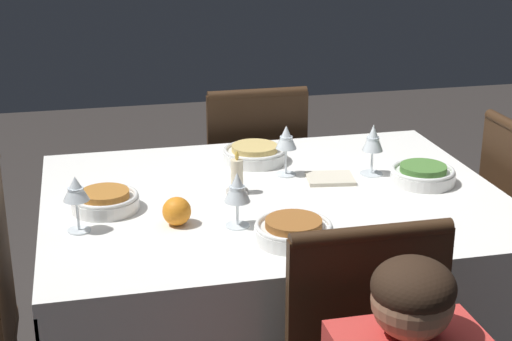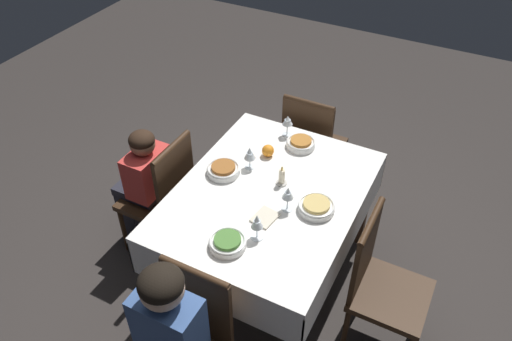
% 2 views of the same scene
% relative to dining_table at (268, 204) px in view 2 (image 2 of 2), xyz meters
% --- Properties ---
extents(ground_plane, '(8.00, 8.00, 0.00)m').
position_rel_dining_table_xyz_m(ground_plane, '(0.00, 0.00, -0.68)').
color(ground_plane, '#332D2B').
extents(dining_table, '(1.33, 1.02, 0.77)m').
position_rel_dining_table_xyz_m(dining_table, '(0.00, 0.00, 0.00)').
color(dining_table, white).
rests_on(dining_table, ground_plane).
extents(chair_west, '(0.41, 0.41, 0.94)m').
position_rel_dining_table_xyz_m(chair_west, '(-0.89, 0.00, -0.17)').
color(chair_west, '#382314').
rests_on(chair_west, ground_plane).
extents(chair_north, '(0.41, 0.41, 0.94)m').
position_rel_dining_table_xyz_m(chair_north, '(-0.06, 0.73, -0.17)').
color(chair_north, '#382314').
rests_on(chair_north, ground_plane).
extents(chair_south, '(0.41, 0.41, 0.94)m').
position_rel_dining_table_xyz_m(chair_south, '(-0.10, -0.73, -0.17)').
color(chair_south, '#382314').
rests_on(chair_south, ground_plane).
extents(chair_east, '(0.41, 0.41, 0.94)m').
position_rel_dining_table_xyz_m(chair_east, '(0.89, 0.08, -0.17)').
color(chair_east, '#382314').
rests_on(chair_east, ground_plane).
extents(person_child_red, '(0.30, 0.33, 0.96)m').
position_rel_dining_table_xyz_m(person_child_red, '(-0.06, 0.90, -0.15)').
color(person_child_red, '#282833').
rests_on(person_child_red, ground_plane).
extents(bowl_west, '(0.19, 0.19, 0.06)m').
position_rel_dining_table_xyz_m(bowl_west, '(-0.46, 0.01, 0.12)').
color(bowl_west, white).
rests_on(bowl_west, dining_table).
extents(wine_glass_west, '(0.07, 0.07, 0.16)m').
position_rel_dining_table_xyz_m(wine_glass_west, '(-0.34, -0.10, 0.21)').
color(wine_glass_west, white).
rests_on(wine_glass_west, dining_table).
extents(bowl_north, '(0.20, 0.20, 0.06)m').
position_rel_dining_table_xyz_m(bowl_north, '(0.03, 0.32, 0.12)').
color(bowl_north, white).
rests_on(bowl_north, dining_table).
extents(wine_glass_north, '(0.07, 0.07, 0.15)m').
position_rel_dining_table_xyz_m(wine_glass_north, '(0.15, 0.20, 0.20)').
color(wine_glass_north, white).
rests_on(wine_glass_north, dining_table).
extents(bowl_south, '(0.21, 0.21, 0.06)m').
position_rel_dining_table_xyz_m(bowl_south, '(-0.01, -0.30, 0.12)').
color(bowl_south, white).
rests_on(bowl_south, dining_table).
extents(wine_glass_south, '(0.06, 0.06, 0.16)m').
position_rel_dining_table_xyz_m(wine_glass_south, '(-0.08, -0.15, 0.21)').
color(wine_glass_south, white).
rests_on(wine_glass_south, dining_table).
extents(bowl_east, '(0.19, 0.19, 0.06)m').
position_rel_dining_table_xyz_m(bowl_east, '(0.48, 0.01, 0.12)').
color(bowl_east, white).
rests_on(bowl_east, dining_table).
extents(wine_glass_east, '(0.07, 0.07, 0.15)m').
position_rel_dining_table_xyz_m(wine_glass_east, '(0.56, 0.14, 0.21)').
color(wine_glass_east, white).
rests_on(wine_glass_east, dining_table).
extents(candle_centerpiece, '(0.07, 0.07, 0.13)m').
position_rel_dining_table_xyz_m(candle_centerpiece, '(0.10, -0.03, 0.14)').
color(candle_centerpiece, beige).
rests_on(candle_centerpiece, dining_table).
extents(orange_fruit, '(0.08, 0.08, 0.08)m').
position_rel_dining_table_xyz_m(orange_fruit, '(0.30, 0.15, 0.13)').
color(orange_fruit, orange).
rests_on(orange_fruit, dining_table).
extents(napkin_red_folded, '(0.16, 0.13, 0.01)m').
position_rel_dining_table_xyz_m(napkin_red_folded, '(-0.20, -0.07, 0.10)').
color(napkin_red_folded, beige).
rests_on(napkin_red_folded, dining_table).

